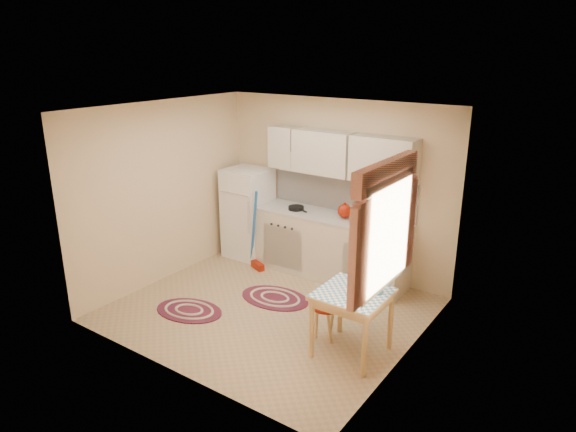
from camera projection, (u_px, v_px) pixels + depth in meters
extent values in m
plane|color=tan|center=(269.00, 309.00, 6.50)|extent=(3.60, 3.60, 0.00)
cube|color=silver|center=(267.00, 109.00, 5.71)|extent=(3.60, 3.20, 0.04)
cube|color=#D2B78E|center=(335.00, 187.00, 7.35)|extent=(3.60, 0.04, 2.50)
cube|color=#D2B78E|center=(167.00, 259.00, 4.86)|extent=(3.60, 0.04, 2.50)
cube|color=#D2B78E|center=(164.00, 192.00, 7.08)|extent=(0.04, 3.20, 2.50)
cube|color=#D2B78E|center=(412.00, 248.00, 5.13)|extent=(0.04, 3.20, 2.50)
cube|color=white|center=(342.00, 192.00, 7.29)|extent=(2.25, 0.03, 0.55)
cube|color=beige|center=(338.00, 154.00, 6.99)|extent=(2.25, 0.33, 0.60)
cube|color=white|center=(389.00, 235.00, 4.62)|extent=(0.04, 0.85, 0.95)
cube|color=white|center=(248.00, 213.00, 7.98)|extent=(0.65, 0.60, 1.40)
cube|color=beige|center=(330.00, 248.00, 7.31)|extent=(2.25, 0.60, 0.88)
cube|color=#B6B4AC|center=(331.00, 217.00, 7.16)|extent=(2.27, 0.62, 0.04)
cylinder|color=black|center=(296.00, 208.00, 7.41)|extent=(0.29, 0.29, 0.05)
cylinder|color=maroon|center=(364.00, 217.00, 6.86)|extent=(0.13, 0.13, 0.16)
cube|color=#E2B571|center=(352.00, 323.00, 5.47)|extent=(0.72, 0.72, 0.72)
cylinder|color=maroon|center=(326.00, 322.00, 5.79)|extent=(0.37, 0.37, 0.42)
cylinder|color=#2A6081|center=(352.00, 293.00, 5.24)|extent=(0.10, 0.10, 0.10)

